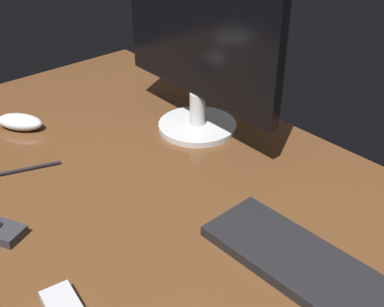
{
  "coord_description": "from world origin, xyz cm",
  "views": [
    {
      "loc": [
        69.46,
        -49.52,
        61.56
      ],
      "look_at": [
        4.46,
        7.59,
        8.0
      ],
      "focal_mm": 46.22,
      "sensor_mm": 36.0,
      "label": 1
    }
  ],
  "objects_px": {
    "monitor": "(198,45)",
    "keyboard": "(305,266)",
    "computer_mouse": "(20,122)",
    "pen": "(28,169)"
  },
  "relations": [
    {
      "from": "monitor",
      "to": "keyboard",
      "type": "distance_m",
      "value": 0.56
    },
    {
      "from": "computer_mouse",
      "to": "pen",
      "type": "distance_m",
      "value": 0.2
    },
    {
      "from": "keyboard",
      "to": "computer_mouse",
      "type": "xyz_separation_m",
      "value": [
        -0.77,
        -0.14,
        0.01
      ]
    },
    {
      "from": "monitor",
      "to": "computer_mouse",
      "type": "relative_size",
      "value": 4.15
    },
    {
      "from": "monitor",
      "to": "pen",
      "type": "relative_size",
      "value": 3.55
    },
    {
      "from": "computer_mouse",
      "to": "pen",
      "type": "relative_size",
      "value": 0.86
    },
    {
      "from": "monitor",
      "to": "computer_mouse",
      "type": "distance_m",
      "value": 0.48
    },
    {
      "from": "pen",
      "to": "keyboard",
      "type": "bearing_deg",
      "value": -50.73
    },
    {
      "from": "monitor",
      "to": "pen",
      "type": "height_order",
      "value": "monitor"
    },
    {
      "from": "keyboard",
      "to": "computer_mouse",
      "type": "distance_m",
      "value": 0.78
    }
  ]
}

